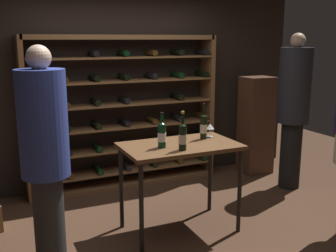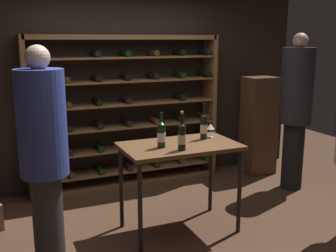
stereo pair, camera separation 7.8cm
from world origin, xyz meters
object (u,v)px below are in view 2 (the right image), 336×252
at_px(person_guest_blue_shirt, 296,104).
at_px(wine_bottle_amber_reserve, 182,136).
at_px(wine_rack, 127,113).
at_px(wine_bottle_black_capsule, 204,126).
at_px(person_guest_khaki, 43,148).
at_px(display_cabinet, 259,126).
at_px(wine_glass_stemmed_right, 210,127).
at_px(wine_bottle_gold_foil, 162,135).
at_px(tasting_table, 180,154).

bearing_deg(person_guest_blue_shirt, wine_bottle_amber_reserve, -30.61).
height_order(wine_rack, wine_bottle_black_capsule, wine_rack).
xyz_separation_m(person_guest_khaki, display_cabinet, (3.19, 1.36, -0.35)).
bearing_deg(wine_glass_stemmed_right, person_guest_khaki, -170.88).
bearing_deg(wine_bottle_amber_reserve, wine_rack, 90.20).
relative_size(wine_rack, display_cabinet, 1.80).
relative_size(person_guest_blue_shirt, wine_bottle_black_capsule, 5.38).
xyz_separation_m(wine_rack, person_guest_blue_shirt, (1.98, -1.00, 0.15)).
xyz_separation_m(person_guest_blue_shirt, wine_bottle_black_capsule, (-1.58, -0.41, -0.07)).
bearing_deg(display_cabinet, wine_rack, 171.78).
distance_m(display_cabinet, wine_bottle_gold_foil, 2.46).
bearing_deg(wine_bottle_gold_foil, person_guest_khaki, -175.26).
bearing_deg(wine_bottle_gold_foil, wine_bottle_black_capsule, 14.49).
distance_m(person_guest_blue_shirt, wine_bottle_gold_foil, 2.19).
xyz_separation_m(person_guest_blue_shirt, wine_glass_stemmed_right, (-1.47, -0.36, -0.10)).
bearing_deg(display_cabinet, wine_bottle_black_capsule, -143.59).
height_order(tasting_table, wine_bottle_amber_reserve, wine_bottle_amber_reserve).
relative_size(person_guest_khaki, wine_glass_stemmed_right, 13.23).
xyz_separation_m(wine_bottle_gold_foil, wine_bottle_black_capsule, (0.54, 0.14, 0.01)).
xyz_separation_m(person_guest_khaki, person_guest_blue_shirt, (3.23, 0.65, 0.07)).
bearing_deg(tasting_table, display_cabinet, 33.50).
bearing_deg(wine_rack, wine_bottle_gold_foil, -94.96).
bearing_deg(person_guest_blue_shirt, wine_glass_stemmed_right, -36.70).
bearing_deg(wine_rack, display_cabinet, -8.22).
bearing_deg(wine_bottle_black_capsule, wine_bottle_amber_reserve, -142.68).
height_order(tasting_table, person_guest_khaki, person_guest_khaki).
relative_size(tasting_table, person_guest_khaki, 0.61).
height_order(tasting_table, person_guest_blue_shirt, person_guest_blue_shirt).
relative_size(person_guest_blue_shirt, display_cabinet, 1.43).
bearing_deg(display_cabinet, wine_bottle_gold_foil, -148.50).
relative_size(wine_rack, wine_bottle_black_capsule, 6.80).
bearing_deg(wine_rack, wine_bottle_amber_reserve, -89.80).
xyz_separation_m(wine_rack, wine_glass_stemmed_right, (0.51, -1.36, 0.04)).
relative_size(display_cabinet, wine_glass_stemmed_right, 9.85).
bearing_deg(person_guest_khaki, tasting_table, 91.71).
bearing_deg(wine_bottle_amber_reserve, person_guest_blue_shirt, 19.99).
relative_size(wine_bottle_gold_foil, wine_bottle_black_capsule, 0.92).
bearing_deg(wine_rack, wine_glass_stemmed_right, -69.26).
bearing_deg(person_guest_blue_shirt, wine_rack, -77.29).
bearing_deg(wine_bottle_gold_foil, tasting_table, 10.63).
distance_m(wine_rack, person_guest_blue_shirt, 2.22).
relative_size(display_cabinet, wine_bottle_gold_foil, 4.11).
distance_m(wine_bottle_black_capsule, wine_glass_stemmed_right, 0.12).
xyz_separation_m(tasting_table, wine_bottle_black_capsule, (0.33, 0.10, 0.24)).
bearing_deg(tasting_table, wine_glass_stemmed_right, 19.11).
relative_size(tasting_table, person_guest_blue_shirt, 0.57).
relative_size(person_guest_blue_shirt, wine_bottle_gold_foil, 5.87).
height_order(tasting_table, wine_bottle_gold_foil, wine_bottle_gold_foil).
height_order(wine_bottle_amber_reserve, wine_glass_stemmed_right, wine_bottle_amber_reserve).
relative_size(person_guest_khaki, wine_bottle_black_capsule, 5.06).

